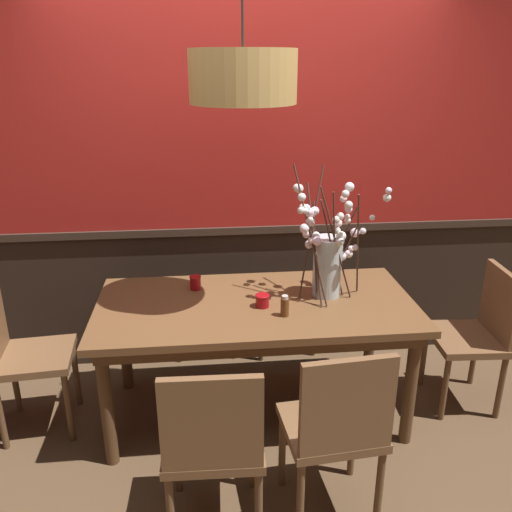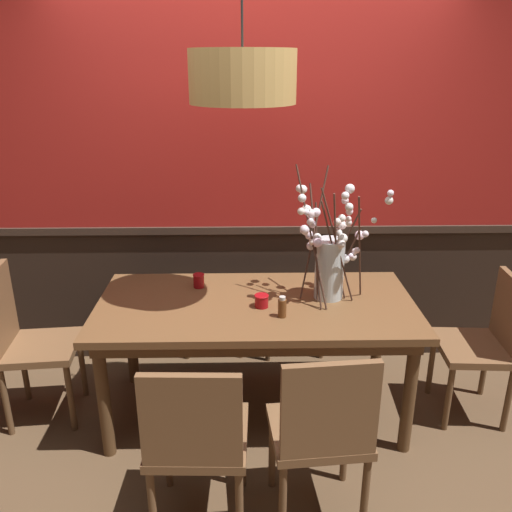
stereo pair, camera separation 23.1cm
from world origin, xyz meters
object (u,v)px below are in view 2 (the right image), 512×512
at_px(chair_far_side_right, 291,280).
at_px(chair_far_side_left, 214,277).
at_px(chair_head_west_end, 25,338).
at_px(chair_near_side_left, 196,437).
at_px(candle_holder_nearer_center, 199,281).
at_px(pendant_lamp, 243,77).
at_px(condiment_bottle, 282,307).
at_px(chair_near_side_right, 322,429).
at_px(chair_head_east_end, 487,339).
at_px(vase_with_blossoms, 330,260).
at_px(candle_holder_nearer_edge, 262,301).
at_px(dining_table, 256,315).

xyz_separation_m(chair_far_side_right, chair_far_side_left, (-0.57, 0.03, 0.03)).
xyz_separation_m(chair_head_west_end, chair_near_side_left, (1.07, -0.87, -0.01)).
xyz_separation_m(chair_far_side_right, candle_holder_nearer_center, (-0.62, -0.64, 0.28)).
bearing_deg(pendant_lamp, condiment_bottle, -39.07).
bearing_deg(condiment_bottle, chair_near_side_left, -121.20).
height_order(chair_head_west_end, chair_near_side_right, chair_head_west_end).
bearing_deg(chair_head_east_end, chair_head_west_end, 179.57).
relative_size(chair_far_side_left, chair_near_side_right, 1.04).
relative_size(chair_head_west_end, chair_near_side_left, 1.05).
relative_size(chair_head_west_end, vase_with_blossoms, 1.25).
height_order(chair_near_side_right, candle_holder_nearer_edge, chair_near_side_right).
bearing_deg(chair_head_west_end, dining_table, 0.02).
height_order(dining_table, chair_near_side_right, chair_near_side_right).
bearing_deg(candle_holder_nearer_center, chair_near_side_right, -59.55).
bearing_deg(candle_holder_nearer_center, pendant_lamp, -40.91).
height_order(chair_far_side_left, chair_near_side_right, chair_far_side_left).
distance_m(chair_far_side_right, chair_far_side_left, 0.58).
bearing_deg(chair_near_side_right, condiment_bottle, 102.06).
xyz_separation_m(chair_far_side_right, condiment_bottle, (-0.14, -1.04, 0.29)).
xyz_separation_m(chair_near_side_right, pendant_lamp, (-0.34, 0.82, 1.46)).
relative_size(candle_holder_nearer_edge, pendant_lamp, 0.09).
distance_m(chair_head_west_end, chair_near_side_right, 1.83).
height_order(vase_with_blossoms, pendant_lamp, pendant_lamp).
bearing_deg(chair_near_side_left, pendant_lamp, 76.08).
relative_size(dining_table, chair_near_side_right, 1.97).
distance_m(chair_near_side_right, candle_holder_nearer_center, 1.26).
height_order(dining_table, vase_with_blossoms, vase_with_blossoms).
xyz_separation_m(chair_near_side_left, vase_with_blossoms, (0.70, 0.93, 0.47)).
distance_m(chair_near_side_left, candle_holder_nearer_edge, 0.91).
bearing_deg(vase_with_blossoms, candle_holder_nearer_edge, -163.39).
relative_size(chair_far_side_right, chair_near_side_right, 0.99).
bearing_deg(candle_holder_nearer_center, vase_with_blossoms, -12.10).
relative_size(chair_far_side_right, pendant_lamp, 1.03).
xyz_separation_m(chair_far_side_left, vase_with_blossoms, (0.72, -0.83, 0.44)).
bearing_deg(condiment_bottle, chair_near_side_right, -77.94).
xyz_separation_m(chair_far_side_left, chair_head_east_end, (1.67, -0.91, -0.04)).
bearing_deg(chair_far_side_left, chair_near_side_right, -71.49).
bearing_deg(candle_holder_nearer_edge, chair_head_west_end, 177.67).
distance_m(chair_head_west_end, chair_head_east_end, 2.72).
xyz_separation_m(chair_far_side_left, chair_near_side_right, (0.58, -1.72, -0.02)).
bearing_deg(chair_head_west_end, candle_holder_nearer_edge, -2.33).
bearing_deg(pendant_lamp, vase_with_blossoms, 8.95).
distance_m(dining_table, pendant_lamp, 1.32).
bearing_deg(chair_near_side_right, chair_head_east_end, 36.70).
bearing_deg(pendant_lamp, chair_far_side_left, 104.46).
bearing_deg(candle_holder_nearer_center, condiment_bottle, -40.14).
bearing_deg(condiment_bottle, pendant_lamp, 140.93).
bearing_deg(chair_near_side_left, condiment_bottle, 58.80).
bearing_deg(chair_far_side_left, chair_near_side_left, -89.28).
relative_size(chair_head_east_end, condiment_bottle, 7.45).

